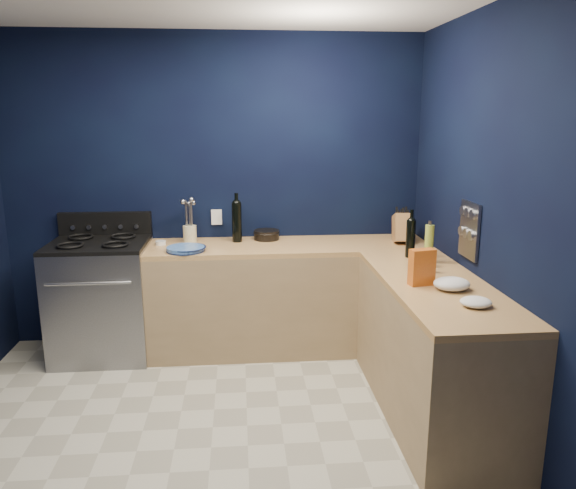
{
  "coord_description": "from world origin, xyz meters",
  "views": [
    {
      "loc": [
        0.2,
        -2.95,
        1.94
      ],
      "look_at": [
        0.55,
        1.0,
        1.0
      ],
      "focal_mm": 34.39,
      "sensor_mm": 36.0,
      "label": 1
    }
  ],
  "objects": [
    {
      "name": "floor",
      "position": [
        0.0,
        0.0,
        -0.01
      ],
      "size": [
        3.5,
        3.5,
        0.02
      ],
      "primitive_type": "cube",
      "color": "#B3AF9D",
      "rests_on": "ground"
    },
    {
      "name": "wall_back",
      "position": [
        0.0,
        1.76,
        1.3
      ],
      "size": [
        3.5,
        0.02,
        2.6
      ],
      "primitive_type": "cube",
      "color": "black",
      "rests_on": "ground"
    },
    {
      "name": "wall_right",
      "position": [
        1.76,
        0.0,
        1.3
      ],
      "size": [
        0.02,
        3.5,
        2.6
      ],
      "primitive_type": "cube",
      "color": "black",
      "rests_on": "ground"
    },
    {
      "name": "wall_front",
      "position": [
        0.0,
        -1.76,
        1.3
      ],
      "size": [
        3.5,
        0.02,
        2.6
      ],
      "primitive_type": "cube",
      "color": "black",
      "rests_on": "ground"
    },
    {
      "name": "cab_back",
      "position": [
        0.6,
        1.44,
        0.43
      ],
      "size": [
        2.3,
        0.63,
        0.86
      ],
      "primitive_type": "cube",
      "color": "#9A7E58",
      "rests_on": "floor"
    },
    {
      "name": "top_back",
      "position": [
        0.6,
        1.44,
        0.88
      ],
      "size": [
        2.3,
        0.63,
        0.04
      ],
      "primitive_type": "cube",
      "color": "olive",
      "rests_on": "cab_back"
    },
    {
      "name": "cab_right",
      "position": [
        1.44,
        0.29,
        0.43
      ],
      "size": [
        0.63,
        1.67,
        0.86
      ],
      "primitive_type": "cube",
      "color": "#9A7E58",
      "rests_on": "floor"
    },
    {
      "name": "top_right",
      "position": [
        1.44,
        0.29,
        0.88
      ],
      "size": [
        0.63,
        1.67,
        0.04
      ],
      "primitive_type": "cube",
      "color": "olive",
      "rests_on": "cab_right"
    },
    {
      "name": "gas_range",
      "position": [
        -0.93,
        1.42,
        0.46
      ],
      "size": [
        0.76,
        0.66,
        0.92
      ],
      "primitive_type": "cube",
      "color": "gray",
      "rests_on": "floor"
    },
    {
      "name": "oven_door",
      "position": [
        -0.93,
        1.1,
        0.45
      ],
      "size": [
        0.59,
        0.02,
        0.42
      ],
      "primitive_type": "cube",
      "color": "black",
      "rests_on": "gas_range"
    },
    {
      "name": "cooktop",
      "position": [
        -0.93,
        1.42,
        0.94
      ],
      "size": [
        0.76,
        0.66,
        0.03
      ],
      "primitive_type": "cube",
      "color": "black",
      "rests_on": "gas_range"
    },
    {
      "name": "backguard",
      "position": [
        -0.93,
        1.72,
        1.04
      ],
      "size": [
        0.76,
        0.06,
        0.2
      ],
      "primitive_type": "cube",
      "color": "black",
      "rests_on": "gas_range"
    },
    {
      "name": "spice_panel",
      "position": [
        1.74,
        0.55,
        1.18
      ],
      "size": [
        0.02,
        0.28,
        0.38
      ],
      "primitive_type": "cube",
      "color": "gray",
      "rests_on": "wall_right"
    },
    {
      "name": "wall_outlet",
      "position": [
        0.0,
        1.74,
        1.08
      ],
      "size": [
        0.09,
        0.02,
        0.13
      ],
      "primitive_type": "cube",
      "color": "white",
      "rests_on": "wall_back"
    },
    {
      "name": "plate_stack",
      "position": [
        -0.23,
        1.26,
        0.92
      ],
      "size": [
        0.32,
        0.32,
        0.04
      ],
      "primitive_type": "cylinder",
      "rotation": [
        0.0,
        0.0,
        0.11
      ],
      "color": "#305CA1",
      "rests_on": "top_back"
    },
    {
      "name": "ramekin",
      "position": [
        -0.45,
        1.51,
        0.92
      ],
      "size": [
        0.09,
        0.09,
        0.03
      ],
      "primitive_type": "cylinder",
      "rotation": [
        0.0,
        0.0,
        0.02
      ],
      "color": "white",
      "rests_on": "top_back"
    },
    {
      "name": "utensil_crock",
      "position": [
        -0.22,
        1.59,
        0.97
      ],
      "size": [
        0.14,
        0.14,
        0.14
      ],
      "primitive_type": "cylinder",
      "rotation": [
        0.0,
        0.0,
        0.36
      ],
      "color": "beige",
      "rests_on": "top_back"
    },
    {
      "name": "wine_bottle_back",
      "position": [
        0.17,
        1.57,
        1.06
      ],
      "size": [
        0.1,
        0.1,
        0.33
      ],
      "primitive_type": "cylinder",
      "rotation": [
        0.0,
        0.0,
        0.32
      ],
      "color": "black",
      "rests_on": "top_back"
    },
    {
      "name": "lemon_basket",
      "position": [
        0.42,
        1.62,
        0.94
      ],
      "size": [
        0.22,
        0.22,
        0.08
      ],
      "primitive_type": "cylinder",
      "rotation": [
        0.0,
        0.0,
        0.03
      ],
      "color": "black",
      "rests_on": "top_back"
    },
    {
      "name": "knife_block",
      "position": [
        1.53,
        1.43,
        1.02
      ],
      "size": [
        0.16,
        0.29,
        0.29
      ],
      "primitive_type": "cube",
      "rotation": [
        -0.31,
        0.0,
        -0.13
      ],
      "color": "olive",
      "rests_on": "top_back"
    },
    {
      "name": "wine_bottle_right",
      "position": [
        1.46,
        0.94,
        1.04
      ],
      "size": [
        0.07,
        0.07,
        0.28
      ],
      "primitive_type": "cylinder",
      "rotation": [
        0.0,
        0.0,
        -0.04
      ],
      "color": "black",
      "rests_on": "top_right"
    },
    {
      "name": "oil_bottle",
      "position": [
        1.54,
        0.78,
        1.04
      ],
      "size": [
        0.06,
        0.06,
        0.27
      ],
      "primitive_type": "cylinder",
      "rotation": [
        0.0,
        0.0,
        -0.02
      ],
      "color": "#92A939",
      "rests_on": "top_right"
    },
    {
      "name": "spice_jar_near",
      "position": [
        1.52,
        0.66,
        0.95
      ],
      "size": [
        0.06,
        0.06,
        0.1
      ],
      "primitive_type": "cylinder",
      "rotation": [
        0.0,
        0.0,
        -0.31
      ],
      "color": "olive",
      "rests_on": "top_right"
    },
    {
      "name": "spice_jar_far",
      "position": [
        1.48,
        0.52,
        0.94
      ],
      "size": [
        0.05,
        0.05,
        0.09
      ],
      "primitive_type": "cylinder",
      "rotation": [
        0.0,
        0.0,
        0.15
      ],
      "color": "olive",
      "rests_on": "top_right"
    },
    {
      "name": "crouton_bag",
      "position": [
        1.32,
        0.26,
        1.01
      ],
      "size": [
        0.17,
        0.1,
        0.23
      ],
      "primitive_type": "cube",
      "rotation": [
        0.0,
        0.0,
        0.19
      ],
      "color": "#C1431C",
      "rests_on": "top_right"
    },
    {
      "name": "towel_front",
      "position": [
        1.47,
        0.14,
        0.94
      ],
      "size": [
        0.24,
        0.21,
        0.08
      ],
      "primitive_type": "ellipsoid",
      "rotation": [
        0.0,
        0.0,
        -0.08
      ],
      "color": "white",
      "rests_on": "top_right"
    },
    {
      "name": "towel_end",
      "position": [
        1.49,
        -0.16,
        0.93
      ],
      "size": [
        0.18,
        0.16,
        0.05
      ],
      "primitive_type": "ellipsoid",
      "rotation": [
        0.0,
        0.0,
        -0.03
      ],
      "color": "white",
      "rests_on": "top_right"
    }
  ]
}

